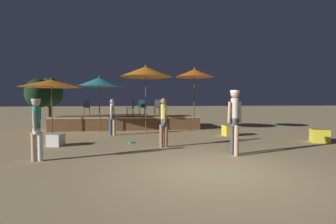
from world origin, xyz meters
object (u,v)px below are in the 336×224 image
Objects in this scene: bistro_chair_2 at (157,106)px; frisbee_disc at (131,142)px; patio_umbrella_3 at (194,73)px; person_1 at (235,117)px; cube_seat_0 at (230,130)px; patio_umbrella_0 at (146,72)px; patio_umbrella_1 at (51,83)px; patio_umbrella_2 at (99,82)px; person_3 at (37,127)px; person_2 at (164,121)px; bistro_chair_3 at (132,106)px; background_tree_1 at (39,93)px; cube_seat_2 at (56,140)px; cube_seat_1 at (320,136)px; bistro_chair_0 at (142,106)px; background_tree_0 at (49,93)px; bistro_chair_1 at (87,106)px; person_0 at (112,116)px.

bistro_chair_2 is 3.92× the size of frisbee_disc.
person_1 is (-0.19, -6.02, -1.86)m from patio_umbrella_3.
bistro_chair_2 is (-2.89, 4.23, 1.03)m from cube_seat_0.
patio_umbrella_0 is 1.16× the size of patio_umbrella_1.
person_3 is (-0.81, -6.09, -1.57)m from patio_umbrella_2.
bistro_chair_3 is (-1.14, 5.69, 0.36)m from person_2.
patio_umbrella_0 is 1.01× the size of background_tree_1.
cube_seat_2 is 2.63m from frisbee_disc.
cube_seat_0 is 0.80× the size of cube_seat_1.
person_2 is (-1.89, 1.56, -0.21)m from person_1.
cube_seat_1 is at bearing -35.32° from bistro_chair_2.
cube_seat_1 is at bearing 42.15° from bistro_chair_3.
bistro_chair_0 is (-3.83, 3.96, 1.03)m from cube_seat_0.
person_2 is (-3.26, -2.47, 0.66)m from cube_seat_0.
cube_seat_1 is 20.24m from background_tree_1.
background_tree_0 is at bearing 131.85° from cube_seat_1.
person_3 is 16.48m from background_tree_1.
bistro_chair_2 is 11.74m from background_tree_1.
patio_umbrella_1 is 3.23× the size of bistro_chair_1.
person_0 is 7.18× the size of frisbee_disc.
background_tree_1 is at bearing 113.52° from person_2.
person_3 is 1.83× the size of bistro_chair_1.
person_2 is 5.81m from bistro_chair_3.
bistro_chair_0 is at bearing -150.18° from bistro_chair_2.
bistro_chair_3 is at bearing 18.31° from patio_umbrella_1.
patio_umbrella_1 is 1.53× the size of person_1.
patio_umbrella_2 is 1.69× the size of person_3.
background_tree_0 reaches higher than patio_umbrella_0.
bistro_chair_3 is at bearing 62.53° from cube_seat_2.
person_2 is at bearing -79.80° from bistro_chair_2.
person_0 is at bearing 72.95° from bistro_chair_0.
background_tree_1 reaches higher than cube_seat_2.
patio_umbrella_1 is at bearing 167.69° from person_0.
background_tree_0 is 1.09× the size of background_tree_1.
bistro_chair_0 is 1.00× the size of bistro_chair_1.
bistro_chair_1 is at bearing 145.95° from patio_umbrella_0.
patio_umbrella_1 reaches higher than frisbee_disc.
cube_seat_1 is at bearing -46.33° from bistro_chair_1.
person_3 is 0.45× the size of background_tree_0.
person_2 reaches higher than bistro_chair_3.
bistro_chair_3 is at bearing 143.83° from cube_seat_0.
bistro_chair_1 reaches higher than cube_seat_0.
person_1 is 18.88m from background_tree_1.
person_0 reaches higher than bistro_chair_0.
frisbee_disc is at bearing -59.22° from background_tree_1.
bistro_chair_3 is 3.92× the size of frisbee_disc.
background_tree_1 is at bearing 105.97° from person_3.
person_1 reaches higher than person_0.
cube_seat_1 is 0.83× the size of bistro_chair_2.
cube_seat_2 is (-1.01, -3.77, -2.28)m from patio_umbrella_2.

